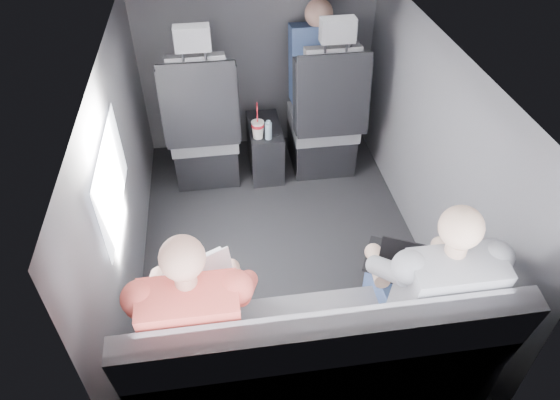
{
  "coord_description": "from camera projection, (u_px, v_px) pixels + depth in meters",
  "views": [
    {
      "loc": [
        -0.34,
        -2.31,
        2.39
      ],
      "look_at": [
        -0.02,
        -0.05,
        0.45
      ],
      "focal_mm": 32.0,
      "sensor_mm": 36.0,
      "label": 1
    }
  ],
  "objects": [
    {
      "name": "front_seat_left",
      "position": [
        204.0,
        133.0,
        3.65
      ],
      "size": [
        0.52,
        0.58,
        1.26
      ],
      "color": "black",
      "rests_on": "floor"
    },
    {
      "name": "ceiling",
      "position": [
        282.0,
        54.0,
        2.45
      ],
      "size": [
        2.6,
        2.6,
        0.0
      ],
      "primitive_type": "plane",
      "rotation": [
        3.14,
        0.0,
        0.0
      ],
      "color": "#B2B2AD",
      "rests_on": "panel_back"
    },
    {
      "name": "soda_cup",
      "position": [
        258.0,
        129.0,
        3.57
      ],
      "size": [
        0.09,
        0.09,
        0.28
      ],
      "color": "white",
      "rests_on": "center_console"
    },
    {
      "name": "panel_back",
      "position": [
        331.0,
        364.0,
        1.91
      ],
      "size": [
        1.8,
        0.02,
        1.35
      ],
      "primitive_type": "cube",
      "color": "#56565B",
      "rests_on": "floor"
    },
    {
      "name": "panel_front",
      "position": [
        257.0,
        67.0,
        3.87
      ],
      "size": [
        1.8,
        0.02,
        1.35
      ],
      "primitive_type": "cube",
      "color": "#56565B",
      "rests_on": "floor"
    },
    {
      "name": "side_window",
      "position": [
        112.0,
        179.0,
        2.42
      ],
      "size": [
        0.02,
        0.75,
        0.42
      ],
      "primitive_type": "cube",
      "color": "white",
      "rests_on": "panel_left"
    },
    {
      "name": "panel_right",
      "position": [
        430.0,
        152.0,
        2.99
      ],
      "size": [
        0.02,
        2.6,
        1.35
      ],
      "primitive_type": "cube",
      "color": "#56565B",
      "rests_on": "floor"
    },
    {
      "name": "passenger_rear_left",
      "position": [
        197.0,
        318.0,
        2.14
      ],
      "size": [
        0.48,
        0.6,
        1.18
      ],
      "color": "#36363B",
      "rests_on": "rear_bench"
    },
    {
      "name": "laptop_white",
      "position": [
        200.0,
        280.0,
        2.28
      ],
      "size": [
        0.41,
        0.44,
        0.25
      ],
      "color": "white",
      "rests_on": "passenger_rear_left"
    },
    {
      "name": "floor",
      "position": [
        281.0,
        247.0,
        3.32
      ],
      "size": [
        2.6,
        2.6,
        0.0
      ],
      "primitive_type": "plane",
      "color": "black",
      "rests_on": "ground"
    },
    {
      "name": "seatbelt",
      "position": [
        333.0,
        86.0,
        3.36
      ],
      "size": [
        0.35,
        0.11,
        0.59
      ],
      "primitive_type": "cube",
      "rotation": [
        -0.14,
        0.49,
        0.0
      ],
      "color": "black",
      "rests_on": "front_seat_right"
    },
    {
      "name": "center_console",
      "position": [
        265.0,
        148.0,
        3.86
      ],
      "size": [
        0.24,
        0.48,
        0.41
      ],
      "color": "black",
      "rests_on": "floor"
    },
    {
      "name": "rear_bench",
      "position": [
        315.0,
        362.0,
        2.32
      ],
      "size": [
        1.6,
        0.57,
        0.92
      ],
      "color": "#5A5B5F",
      "rests_on": "floor"
    },
    {
      "name": "front_seat_right",
      "position": [
        324.0,
        124.0,
        3.75
      ],
      "size": [
        0.52,
        0.58,
        1.26
      ],
      "color": "black",
      "rests_on": "floor"
    },
    {
      "name": "passenger_front_right",
      "position": [
        316.0,
        66.0,
        3.71
      ],
      "size": [
        0.4,
        0.4,
        0.81
      ],
      "color": "navy",
      "rests_on": "front_seat_right"
    },
    {
      "name": "laptop_black",
      "position": [
        407.0,
        263.0,
        2.36
      ],
      "size": [
        0.41,
        0.44,
        0.25
      ],
      "color": "black",
      "rests_on": "passenger_rear_right"
    },
    {
      "name": "water_bottle",
      "position": [
        268.0,
        130.0,
        3.56
      ],
      "size": [
        0.05,
        0.05,
        0.15
      ],
      "color": "#B0D7EF",
      "rests_on": "center_console"
    },
    {
      "name": "panel_left",
      "position": [
        123.0,
        178.0,
        2.79
      ],
      "size": [
        0.02,
        2.6,
        1.35
      ],
      "primitive_type": "cube",
      "color": "#56565B",
      "rests_on": "floor"
    },
    {
      "name": "passenger_rear_right",
      "position": [
        426.0,
        291.0,
        2.25
      ],
      "size": [
        0.48,
        0.6,
        1.19
      ],
      "color": "navy",
      "rests_on": "rear_bench"
    }
  ]
}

